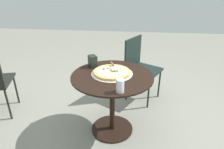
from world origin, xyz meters
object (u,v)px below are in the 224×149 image
object	(u,v)px
patio_table	(112,91)
patio_chair_far	(139,64)
pizza_server	(114,66)
napkin_dispenser	(93,61)
pizza_on_tray	(112,72)
drinking_cup	(120,86)

from	to	relation	value
patio_table	patio_chair_far	distance (m)	0.83
pizza_server	napkin_dispenser	distance (m)	0.26
pizza_on_tray	patio_table	bearing A→B (deg)	-79.90
patio_table	napkin_dispenser	distance (m)	0.40
pizza_on_tray	patio_chair_far	world-z (taller)	patio_chair_far
pizza_on_tray	patio_chair_far	distance (m)	0.82
pizza_server	drinking_cup	xyz separation A→B (m)	(0.10, -0.44, 0.01)
pizza_server	patio_chair_far	size ratio (longest dim) A/B	0.24
patio_table	pizza_server	xyz separation A→B (m)	(0.00, 0.11, 0.25)
patio_table	patio_chair_far	xyz separation A→B (m)	(0.30, 0.77, 0.01)
patio_table	pizza_on_tray	xyz separation A→B (m)	(-0.01, 0.04, 0.21)
pizza_on_tray	patio_chair_far	size ratio (longest dim) A/B	0.49
pizza_server	drinking_cup	world-z (taller)	drinking_cup
pizza_on_tray	patio_chair_far	xyz separation A→B (m)	(0.31, 0.73, -0.20)
napkin_dispenser	patio_chair_far	bearing A→B (deg)	-77.08
pizza_server	patio_table	bearing A→B (deg)	-91.37
patio_table	pizza_on_tray	size ratio (longest dim) A/B	1.97
patio_table	drinking_cup	world-z (taller)	drinking_cup
pizza_on_tray	napkin_dispenser	xyz separation A→B (m)	(-0.23, 0.16, 0.05)
drinking_cup	patio_chair_far	xyz separation A→B (m)	(0.19, 1.10, -0.24)
pizza_on_tray	drinking_cup	world-z (taller)	drinking_cup
pizza_on_tray	pizza_server	xyz separation A→B (m)	(0.01, 0.07, 0.04)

